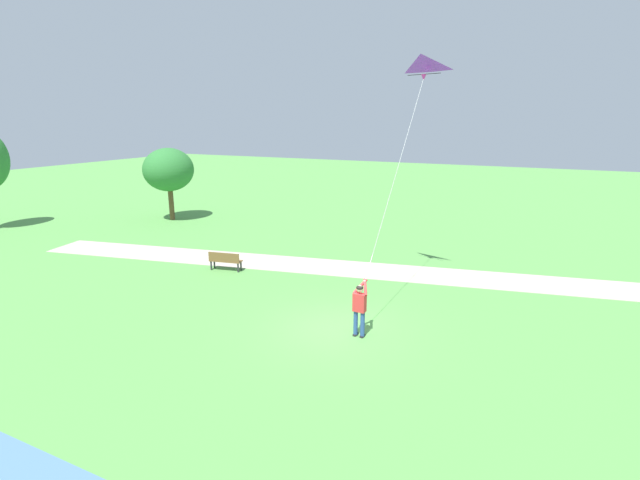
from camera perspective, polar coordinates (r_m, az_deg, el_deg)
The scene contains 6 objects.
ground_plane at distance 15.80m, azimuth 2.06°, elevation -10.78°, with size 120.00×120.00×0.00m, color #569947.
walkway_path at distance 21.77m, azimuth 3.69°, elevation -3.52°, with size 2.40×32.00×0.02m, color #B7AD99.
person_kite_flyer at distance 14.94m, azimuth 4.87°, elevation -7.97°, with size 0.62×0.52×1.83m.
flying_kite at distance 18.81m, azimuth 12.12°, elevation 19.76°, with size 5.40×1.63×7.25m.
park_bench_near_walkway at distance 21.80m, azimuth -11.51°, elevation -2.39°, with size 0.72×1.56×0.88m.
tree_behind_path at distance 33.38m, azimuth -17.98°, elevation 8.13°, with size 3.54×3.16×4.88m.
Camera 1 is at (-13.11, -5.66, 6.77)m, focal length 26.24 mm.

